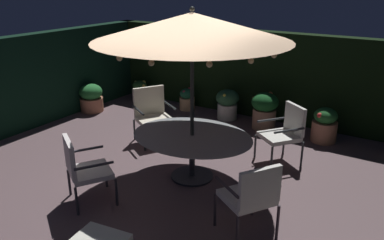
{
  "coord_description": "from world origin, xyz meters",
  "views": [
    {
      "loc": [
        3.15,
        -4.24,
        2.92
      ],
      "look_at": [
        0.27,
        0.31,
        0.94
      ],
      "focal_mm": 36.47,
      "sensor_mm": 36.0,
      "label": 1
    }
  ],
  "objects_px": {
    "potted_plant_right_far": "(325,125)",
    "potted_plant_back_center": "(91,98)",
    "patio_chair_southeast": "(251,194)",
    "patio_chair_east": "(83,166)",
    "potted_plant_back_right": "(265,109)",
    "potted_plant_left_far": "(187,99)",
    "patio_chair_north": "(285,130)",
    "patio_chair_northeast": "(152,112)",
    "potted_plant_back_left": "(227,103)",
    "patio_dining_table": "(192,142)",
    "potted_plant_right_near": "(140,91)",
    "patio_umbrella": "(192,27)"
  },
  "relations": [
    {
      "from": "potted_plant_right_far",
      "to": "potted_plant_back_center",
      "type": "bearing_deg",
      "value": -167.84
    },
    {
      "from": "patio_chair_southeast",
      "to": "potted_plant_back_center",
      "type": "height_order",
      "value": "patio_chair_southeast"
    },
    {
      "from": "patio_chair_east",
      "to": "potted_plant_back_right",
      "type": "distance_m",
      "value": 4.04
    },
    {
      "from": "patio_chair_southeast",
      "to": "potted_plant_left_far",
      "type": "distance_m",
      "value": 4.84
    },
    {
      "from": "patio_chair_north",
      "to": "potted_plant_back_right",
      "type": "xyz_separation_m",
      "value": [
        -0.86,
        1.23,
        -0.15
      ]
    },
    {
      "from": "patio_chair_northeast",
      "to": "patio_chair_southeast",
      "type": "distance_m",
      "value": 3.27
    },
    {
      "from": "patio_chair_east",
      "to": "potted_plant_back_left",
      "type": "height_order",
      "value": "patio_chair_east"
    },
    {
      "from": "patio_dining_table",
      "to": "potted_plant_right_near",
      "type": "relative_size",
      "value": 3.57
    },
    {
      "from": "patio_chair_north",
      "to": "potted_plant_back_left",
      "type": "relative_size",
      "value": 1.49
    },
    {
      "from": "potted_plant_back_right",
      "to": "potted_plant_left_far",
      "type": "xyz_separation_m",
      "value": [
        -1.99,
        0.18,
        -0.15
      ]
    },
    {
      "from": "potted_plant_right_far",
      "to": "potted_plant_right_near",
      "type": "relative_size",
      "value": 1.26
    },
    {
      "from": "potted_plant_left_far",
      "to": "potted_plant_back_center",
      "type": "height_order",
      "value": "potted_plant_back_center"
    },
    {
      "from": "patio_umbrella",
      "to": "patio_chair_north",
      "type": "relative_size",
      "value": 2.86
    },
    {
      "from": "patio_dining_table",
      "to": "potted_plant_left_far",
      "type": "height_order",
      "value": "patio_dining_table"
    },
    {
      "from": "patio_chair_east",
      "to": "patio_chair_north",
      "type": "bearing_deg",
      "value": 55.58
    },
    {
      "from": "patio_chair_northeast",
      "to": "potted_plant_left_far",
      "type": "height_order",
      "value": "patio_chair_northeast"
    },
    {
      "from": "potted_plant_right_near",
      "to": "patio_chair_east",
      "type": "bearing_deg",
      "value": -59.75
    },
    {
      "from": "patio_chair_north",
      "to": "potted_plant_right_near",
      "type": "distance_m",
      "value": 4.4
    },
    {
      "from": "patio_chair_north",
      "to": "potted_plant_back_left",
      "type": "xyz_separation_m",
      "value": [
        -1.77,
        1.36,
        -0.2
      ]
    },
    {
      "from": "patio_dining_table",
      "to": "patio_chair_northeast",
      "type": "relative_size",
      "value": 1.86
    },
    {
      "from": "patio_chair_southeast",
      "to": "patio_chair_north",
      "type": "bearing_deg",
      "value": 99.84
    },
    {
      "from": "patio_dining_table",
      "to": "potted_plant_left_far",
      "type": "distance_m",
      "value": 3.31
    },
    {
      "from": "patio_umbrella",
      "to": "patio_dining_table",
      "type": "bearing_deg",
      "value": -97.38
    },
    {
      "from": "potted_plant_right_far",
      "to": "potted_plant_back_left",
      "type": "relative_size",
      "value": 1.02
    },
    {
      "from": "patio_chair_north",
      "to": "patio_chair_east",
      "type": "height_order",
      "value": "patio_chair_north"
    },
    {
      "from": "patio_dining_table",
      "to": "potted_plant_back_right",
      "type": "bearing_deg",
      "value": 87.04
    },
    {
      "from": "patio_chair_northeast",
      "to": "potted_plant_right_far",
      "type": "height_order",
      "value": "patio_chair_northeast"
    },
    {
      "from": "patio_umbrella",
      "to": "potted_plant_right_far",
      "type": "height_order",
      "value": "patio_umbrella"
    },
    {
      "from": "potted_plant_back_left",
      "to": "patio_chair_east",
      "type": "bearing_deg",
      "value": -91.08
    },
    {
      "from": "patio_umbrella",
      "to": "potted_plant_left_far",
      "type": "relative_size",
      "value": 5.56
    },
    {
      "from": "patio_chair_east",
      "to": "potted_plant_left_far",
      "type": "distance_m",
      "value": 4.23
    },
    {
      "from": "patio_dining_table",
      "to": "patio_chair_east",
      "type": "height_order",
      "value": "patio_chair_east"
    },
    {
      "from": "patio_chair_north",
      "to": "patio_chair_east",
      "type": "relative_size",
      "value": 1.02
    },
    {
      "from": "patio_chair_southeast",
      "to": "potted_plant_back_left",
      "type": "relative_size",
      "value": 1.5
    },
    {
      "from": "patio_dining_table",
      "to": "potted_plant_back_left",
      "type": "relative_size",
      "value": 2.89
    },
    {
      "from": "patio_umbrella",
      "to": "potted_plant_right_near",
      "type": "relative_size",
      "value": 5.29
    },
    {
      "from": "patio_umbrella",
      "to": "potted_plant_right_near",
      "type": "bearing_deg",
      "value": 140.56
    },
    {
      "from": "patio_chair_north",
      "to": "potted_plant_back_right",
      "type": "bearing_deg",
      "value": 124.86
    },
    {
      "from": "patio_chair_north",
      "to": "potted_plant_right_far",
      "type": "distance_m",
      "value": 1.28
    },
    {
      "from": "patio_umbrella",
      "to": "patio_chair_north",
      "type": "height_order",
      "value": "patio_umbrella"
    },
    {
      "from": "patio_chair_southeast",
      "to": "potted_plant_right_near",
      "type": "bearing_deg",
      "value": 142.42
    },
    {
      "from": "patio_chair_north",
      "to": "potted_plant_back_left",
      "type": "bearing_deg",
      "value": 142.41
    },
    {
      "from": "potted_plant_back_right",
      "to": "patio_umbrella",
      "type": "bearing_deg",
      "value": -92.96
    },
    {
      "from": "patio_chair_east",
      "to": "potted_plant_back_center",
      "type": "bearing_deg",
      "value": 134.65
    },
    {
      "from": "patio_chair_southeast",
      "to": "potted_plant_back_left",
      "type": "distance_m",
      "value": 4.15
    },
    {
      "from": "patio_dining_table",
      "to": "patio_chair_north",
      "type": "distance_m",
      "value": 1.63
    },
    {
      "from": "patio_dining_table",
      "to": "patio_chair_southeast",
      "type": "relative_size",
      "value": 1.93
    },
    {
      "from": "patio_chair_northeast",
      "to": "potted_plant_right_near",
      "type": "bearing_deg",
      "value": 135.03
    },
    {
      "from": "potted_plant_right_near",
      "to": "potted_plant_back_right",
      "type": "bearing_deg",
      "value": -1.7
    },
    {
      "from": "patio_chair_north",
      "to": "patio_chair_southeast",
      "type": "relative_size",
      "value": 1.0
    }
  ]
}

